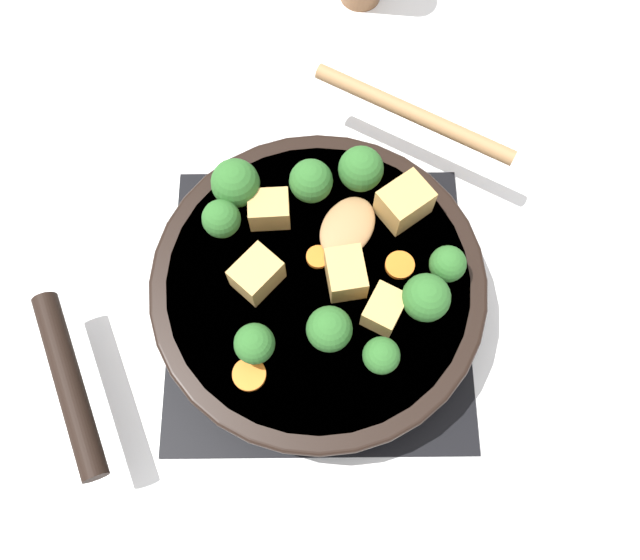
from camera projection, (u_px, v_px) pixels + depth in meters
name	position (u px, v px, depth m)	size (l,w,h in m)	color
ground_plane	(320.00, 305.00, 0.65)	(2.40, 2.40, 0.00)	white
front_burner_grate	(320.00, 301.00, 0.64)	(0.31, 0.31, 0.03)	black
skillet_pan	(317.00, 289.00, 0.60)	(0.34, 0.43, 0.05)	black
wooden_spoon	(387.00, 162.00, 0.62)	(0.23, 0.21, 0.02)	#A87A4C
tofu_cube_center_large	(386.00, 310.00, 0.56)	(0.04, 0.03, 0.03)	tan
tofu_cube_near_handle	(271.00, 209.00, 0.59)	(0.04, 0.03, 0.03)	tan
tofu_cube_east_chunk	(348.00, 277.00, 0.57)	(0.04, 0.03, 0.03)	tan
tofu_cube_west_chunk	(406.00, 202.00, 0.59)	(0.05, 0.04, 0.04)	tan
tofu_cube_back_piece	(258.00, 275.00, 0.57)	(0.04, 0.03, 0.03)	tan
broccoli_floret_near_spoon	(237.00, 183.00, 0.58)	(0.05, 0.05, 0.05)	#709956
broccoli_floret_center_top	(363.00, 169.00, 0.59)	(0.04, 0.04, 0.05)	#709956
broccoli_floret_east_rim	(428.00, 298.00, 0.55)	(0.04, 0.04, 0.05)	#709956
broccoli_floret_west_rim	(256.00, 344.00, 0.54)	(0.04, 0.04, 0.04)	#709956
broccoli_floret_north_edge	(383.00, 356.00, 0.53)	(0.03, 0.03, 0.04)	#709956
broccoli_floret_south_cluster	(449.00, 264.00, 0.56)	(0.03, 0.03, 0.04)	#709956
broccoli_floret_mid_floret	(331.00, 329.00, 0.54)	(0.04, 0.04, 0.05)	#709956
broccoli_floret_small_inner	(313.00, 181.00, 0.59)	(0.04, 0.04, 0.05)	#709956
broccoli_floret_tall_stem	(223.00, 219.00, 0.58)	(0.04, 0.04, 0.04)	#709956
carrot_slice_orange_thin	(251.00, 374.00, 0.55)	(0.03, 0.03, 0.01)	orange
carrot_slice_near_center	(315.00, 257.00, 0.59)	(0.02, 0.02, 0.01)	orange
carrot_slice_edge_slice	(402.00, 265.00, 0.58)	(0.03, 0.03, 0.01)	orange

